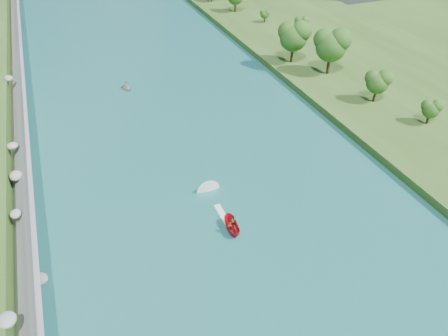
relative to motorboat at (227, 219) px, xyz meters
name	(u,v)px	position (x,y,z in m)	size (l,w,h in m)	color
ground	(240,236)	(0.62, -2.96, -0.77)	(260.00, 260.00, 0.00)	#2D5119
river_water	(192,156)	(0.62, 17.04, -0.72)	(55.00, 240.00, 0.10)	#18545B
berm_east	(428,100)	(50.12, 17.04, -0.02)	(44.00, 240.00, 1.50)	#2D5119
riprap_bank	(22,186)	(-25.23, 16.30, 1.03)	(4.59, 236.00, 4.52)	slate
trees_east	(374,80)	(37.45, 19.31, 5.59)	(16.19, 145.23, 11.63)	#234412
motorboat	(227,219)	(0.00, 0.00, 0.00)	(3.60, 18.89, 2.13)	red
raft	(127,87)	(-4.22, 45.66, -0.28)	(3.10, 3.68, 1.71)	#92949A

